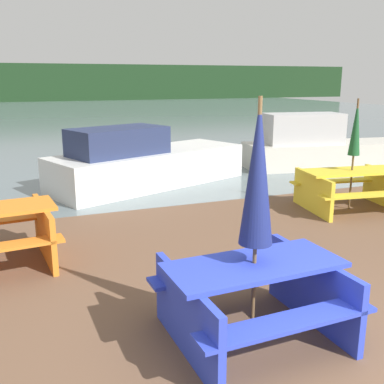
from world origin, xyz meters
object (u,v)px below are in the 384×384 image
Objects in this scene: picnic_table_yellow at (351,185)px; boat at (144,163)px; boat_second at (322,148)px; picnic_table_blue at (253,293)px; umbrella_navy at (258,174)px; umbrella_darkgreen at (356,129)px.

boat reaches higher than picnic_table_yellow.
picnic_table_blue is at bearing -122.26° from boat_second.
umbrella_navy is 1.10× the size of umbrella_darkgreen.
picnic_table_yellow is 0.89× the size of umbrella_navy.
umbrella_navy is 6.51m from boat.
umbrella_darkgreen is at bearing -111.44° from boat_second.
umbrella_navy is at bearing -140.07° from umbrella_darkgreen.
umbrella_darkgreen is 4.56m from boat.
picnic_table_blue is 0.75× the size of umbrella_navy.
boat_second is at bearing -16.51° from boat.
picnic_table_blue is at bearing -117.47° from boat.
boat is 5.18m from boat_second.
umbrella_darkgreen is at bearing 39.93° from umbrella_navy.
picnic_table_yellow is (3.76, 3.15, -0.00)m from picnic_table_blue.
boat is at bearing 83.69° from umbrella_navy.
umbrella_navy is 9.05m from boat_second.
umbrella_navy reaches higher than boat_second.
picnic_table_yellow is at bearing 39.93° from picnic_table_blue.
picnic_table_yellow is 5.04m from umbrella_navy.
umbrella_navy is 0.46× the size of boat_second.
picnic_table_yellow is at bearing -111.44° from boat_second.
umbrella_darkgreen is (3.76, 3.15, -0.07)m from umbrella_navy.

